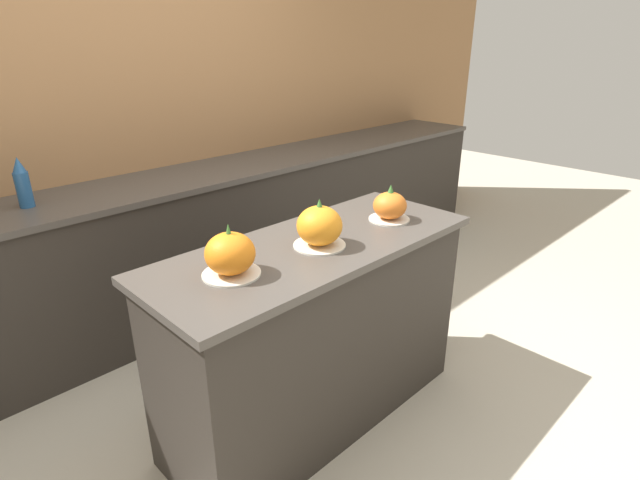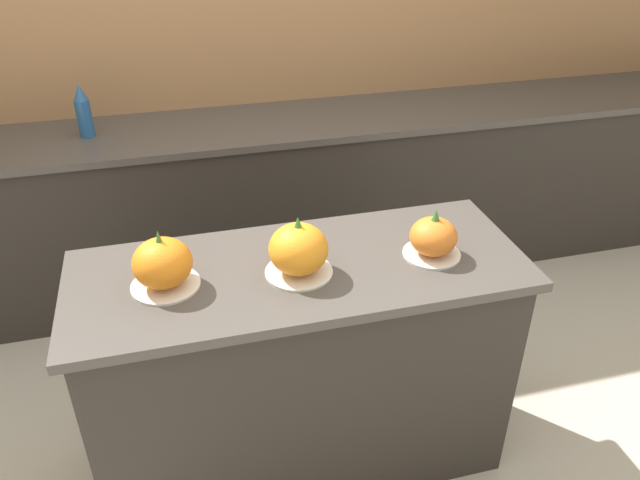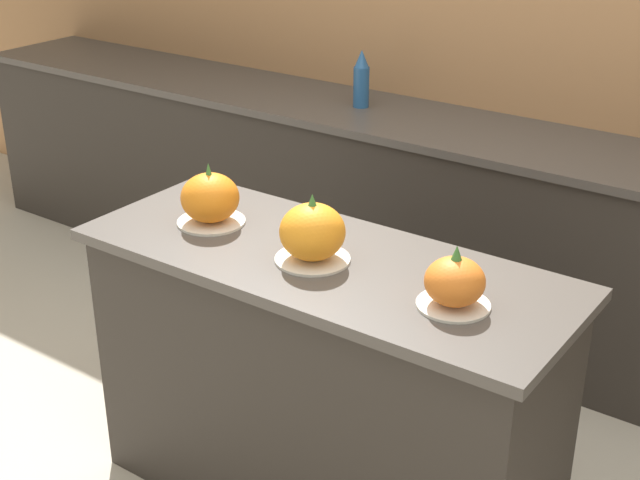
# 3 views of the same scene
# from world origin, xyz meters

# --- Properties ---
(ground_plane) EXTENTS (12.00, 12.00, 0.00)m
(ground_plane) POSITION_xyz_m (0.00, 0.00, 0.00)
(ground_plane) COLOR #BCB29E
(wall_back) EXTENTS (8.00, 0.06, 2.50)m
(wall_back) POSITION_xyz_m (0.00, 1.65, 1.25)
(wall_back) COLOR #9E7047
(wall_back) RESTS_ON ground_plane
(kitchen_island) EXTENTS (1.53, 0.60, 0.92)m
(kitchen_island) POSITION_xyz_m (0.00, 0.00, 0.46)
(kitchen_island) COLOR #2D2823
(kitchen_island) RESTS_ON ground_plane
(back_counter) EXTENTS (6.00, 0.60, 0.93)m
(back_counter) POSITION_xyz_m (0.00, 1.32, 0.47)
(back_counter) COLOR #2D2823
(back_counter) RESTS_ON ground_plane
(pumpkin_cake_left) EXTENTS (0.22, 0.22, 0.20)m
(pumpkin_cake_left) POSITION_xyz_m (-0.44, -0.00, 1.00)
(pumpkin_cake_left) COLOR silver
(pumpkin_cake_left) RESTS_ON kitchen_island
(pumpkin_cake_center) EXTENTS (0.22, 0.22, 0.21)m
(pumpkin_cake_center) POSITION_xyz_m (-0.01, -0.04, 1.00)
(pumpkin_cake_center) COLOR silver
(pumpkin_cake_center) RESTS_ON kitchen_island
(pumpkin_cake_right) EXTENTS (0.20, 0.20, 0.18)m
(pumpkin_cake_right) POSITION_xyz_m (0.45, -0.04, 0.99)
(pumpkin_cake_right) COLOR silver
(pumpkin_cake_right) RESTS_ON kitchen_island
(bottle_tall) EXTENTS (0.07, 0.07, 0.26)m
(bottle_tall) POSITION_xyz_m (-0.74, 1.34, 1.06)
(bottle_tall) COLOR #235184
(bottle_tall) RESTS_ON back_counter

